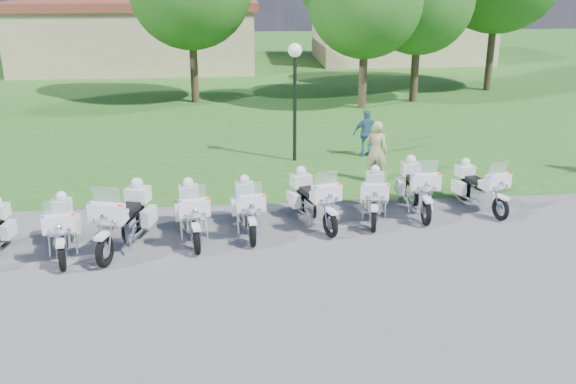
{
  "coord_description": "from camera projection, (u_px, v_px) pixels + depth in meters",
  "views": [
    {
      "loc": [
        -0.44,
        -13.12,
        6.03
      ],
      "look_at": [
        0.86,
        1.2,
        0.95
      ],
      "focal_mm": 40.0,
      "sensor_mm": 36.0,
      "label": 1
    }
  ],
  "objects": [
    {
      "name": "motorcycle_7",
      "position": [
        417.0,
        187.0,
        16.5
      ],
      "size": [
        0.8,
        2.37,
        1.59
      ],
      "rotation": [
        0.0,
        0.0,
        3.11
      ],
      "color": "black",
      "rests_on": "ground"
    },
    {
      "name": "motorcycle_3",
      "position": [
        192.0,
        212.0,
        14.87
      ],
      "size": [
        0.94,
        2.27,
        1.53
      ],
      "rotation": [
        0.0,
        0.0,
        3.28
      ],
      "color": "black",
      "rests_on": "ground"
    },
    {
      "name": "motorcycle_8",
      "position": [
        480.0,
        186.0,
        16.7
      ],
      "size": [
        1.07,
        2.11,
        1.45
      ],
      "rotation": [
        0.0,
        0.0,
        3.41
      ],
      "color": "black",
      "rests_on": "ground"
    },
    {
      "name": "bystander_a",
      "position": [
        376.0,
        152.0,
        18.72
      ],
      "size": [
        0.79,
        0.69,
        1.82
      ],
      "primitive_type": "imported",
      "rotation": [
        0.0,
        0.0,
        2.65
      ],
      "color": "tan",
      "rests_on": "ground"
    },
    {
      "name": "motorcycle_5",
      "position": [
        313.0,
        198.0,
        15.71
      ],
      "size": [
        1.21,
        2.24,
        1.55
      ],
      "rotation": [
        0.0,
        0.0,
        3.45
      ],
      "color": "black",
      "rests_on": "ground"
    },
    {
      "name": "motorcycle_4",
      "position": [
        248.0,
        207.0,
        15.23
      ],
      "size": [
        0.81,
        2.19,
        1.47
      ],
      "rotation": [
        0.0,
        0.0,
        3.22
      ],
      "color": "black",
      "rests_on": "ground"
    },
    {
      "name": "ground",
      "position": [
        255.0,
        251.0,
        14.36
      ],
      "size": [
        100.0,
        100.0,
        0.0
      ],
      "primitive_type": "plane",
      "color": "#58585E",
      "rests_on": "ground"
    },
    {
      "name": "motorcycle_2",
      "position": [
        125.0,
        217.0,
        14.36
      ],
      "size": [
        1.27,
        2.47,
        1.7
      ],
      "rotation": [
        0.0,
        0.0,
        2.86
      ],
      "color": "black",
      "rests_on": "ground"
    },
    {
      "name": "building_east",
      "position": [
        400.0,
        29.0,
        42.78
      ],
      "size": [
        11.44,
        7.28,
        4.1
      ],
      "color": "tan",
      "rests_on": "ground"
    },
    {
      "name": "grass_lawn",
      "position": [
        237.0,
        69.0,
        39.72
      ],
      "size": [
        100.0,
        48.0,
        0.01
      ],
      "primitive_type": "cube",
      "color": "#2A551B",
      "rests_on": "ground"
    },
    {
      "name": "building_west",
      "position": [
        138.0,
        34.0,
        39.46
      ],
      "size": [
        14.56,
        8.32,
        4.1
      ],
      "color": "tan",
      "rests_on": "ground"
    },
    {
      "name": "motorcycle_6",
      "position": [
        374.0,
        195.0,
        16.04
      ],
      "size": [
        1.0,
        2.14,
        1.45
      ],
      "rotation": [
        0.0,
        0.0,
        2.92
      ],
      "color": "black",
      "rests_on": "ground"
    },
    {
      "name": "lamp_post",
      "position": [
        295.0,
        72.0,
        20.08
      ],
      "size": [
        0.44,
        0.44,
        3.79
      ],
      "color": "black",
      "rests_on": "ground"
    },
    {
      "name": "motorcycle_1",
      "position": [
        62.0,
        227.0,
        14.06
      ],
      "size": [
        0.99,
        2.19,
        1.48
      ],
      "rotation": [
        0.0,
        0.0,
        3.33
      ],
      "color": "black",
      "rests_on": "ground"
    },
    {
      "name": "bystander_c",
      "position": [
        367.0,
        133.0,
        21.26
      ],
      "size": [
        0.97,
        0.51,
        1.58
      ],
      "primitive_type": "imported",
      "rotation": [
        0.0,
        0.0,
        3.27
      ],
      "color": "#386886",
      "rests_on": "ground"
    }
  ]
}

